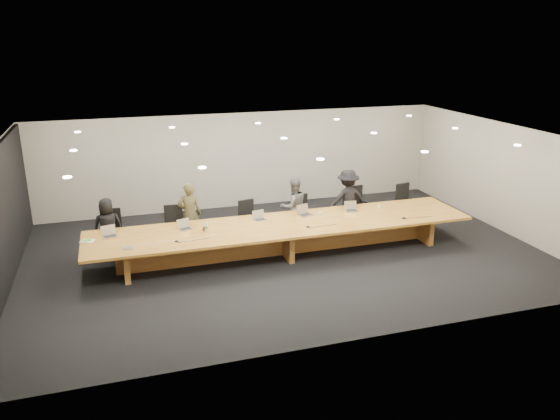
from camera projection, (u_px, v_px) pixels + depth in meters
The scene contains 28 objects.
ground at pixel (284, 254), 12.94m from camera, with size 12.00×12.00×0.00m, color black.
back_wall at pixel (243, 160), 16.13m from camera, with size 12.00×0.02×2.80m, color beige.
conference_table at pixel (284, 233), 12.78m from camera, with size 9.00×1.80×0.75m.
chair_far_left at pixel (112, 232), 12.82m from camera, with size 0.55×0.55×1.07m, color black, non-canonical shape.
chair_left at pixel (174, 227), 13.14m from camera, with size 0.54×0.54×1.06m, color black, non-canonical shape.
chair_mid_left at pixel (250, 220), 13.73m from camera, with size 0.51×0.51×1.01m, color black, non-canonical shape.
chair_mid_right at pixel (303, 214), 14.23m from camera, with size 0.51×0.51×0.99m, color black, non-canonical shape.
chair_right at pixel (359, 207), 14.63m from camera, with size 0.56×0.56×1.10m, color black, non-canonical shape.
chair_far_right at pixel (407, 203), 15.04m from camera, with size 0.54×0.54×1.06m, color black, non-canonical shape.
person_a at pixel (108, 227), 12.72m from camera, with size 0.67×0.44×1.37m, color black.
person_b at pixel (190, 214), 13.26m from camera, with size 0.58×0.38×1.59m, color #3F3A22.
person_c at pixel (294, 207), 13.96m from camera, with size 0.73×0.57×1.51m, color #4D4D4F.
person_d at pixel (347, 200), 14.36m from camera, with size 1.04×0.60×1.61m, color black.
laptop_a at pixel (110, 232), 11.87m from camera, with size 0.31×0.23×0.25m, color #BEAA91, non-canonical shape.
laptop_b at pixel (185, 225), 12.32m from camera, with size 0.30×0.22×0.24m, color #B8AD8C, non-canonical shape.
laptop_c at pixel (260, 216), 12.92m from camera, with size 0.30×0.22×0.23m, color #BFB292, non-canonical shape.
laptop_d at pixel (306, 210), 13.25m from camera, with size 0.34×0.25×0.27m, color tan, non-canonical shape.
laptop_e at pixel (352, 207), 13.58m from camera, with size 0.31×0.22×0.24m, color tan, non-canonical shape.
water_bottle at pixel (206, 227), 12.18m from camera, with size 0.06×0.06×0.20m, color silver.
amber_mug at pixel (204, 229), 12.26m from camera, with size 0.08×0.08×0.10m, color brown.
paper_cup_near at pixel (320, 214), 13.29m from camera, with size 0.07×0.07×0.09m, color silver.
paper_cup_far at pixel (379, 207), 13.78m from camera, with size 0.07×0.07×0.08m, color white.
notepad at pixel (87, 241), 11.65m from camera, with size 0.27×0.22×0.02m, color silver.
lime_gadget at pixel (87, 240), 11.65m from camera, with size 0.16×0.09×0.03m, color #66C133.
av_box at pixel (128, 248), 11.25m from camera, with size 0.19×0.14×0.03m, color silver.
mic_left at pixel (177, 241), 11.64m from camera, with size 0.11×0.11×0.03m, color black.
mic_center at pixel (308, 226), 12.50m from camera, with size 0.11×0.11×0.03m, color black.
mic_right at pixel (404, 218), 13.08m from camera, with size 0.13×0.13×0.03m, color black.
Camera 1 is at (-3.67, -11.40, 5.00)m, focal length 35.00 mm.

